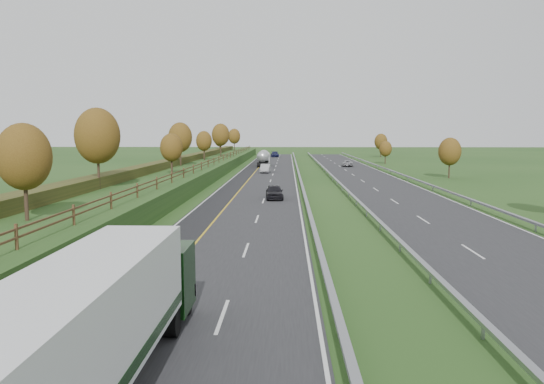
{
  "coord_description": "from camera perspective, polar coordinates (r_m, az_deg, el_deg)",
  "views": [
    {
      "loc": [
        3.83,
        -21.36,
        7.31
      ],
      "look_at": [
        2.49,
        24.29,
        2.2
      ],
      "focal_mm": 35.0,
      "sensor_mm": 36.0,
      "label": 1
    }
  ],
  "objects": [
    {
      "name": "median_barrier_near",
      "position": [
        81.65,
        2.99,
        1.67
      ],
      "size": [
        0.32,
        200.0,
        0.71
      ],
      "color": "gray",
      "rests_on": "ground"
    },
    {
      "name": "car_silver_mid",
      "position": [
        97.21,
        -0.72,
        2.56
      ],
      "size": [
        1.88,
        4.86,
        1.58
      ],
      "primitive_type": "imported",
      "rotation": [
        0.0,
        0.0,
        -0.04
      ],
      "color": "#A1A1A6",
      "rests_on": "near_carriageway"
    },
    {
      "name": "car_oncoming",
      "position": [
        116.59,
        8.11,
        3.08
      ],
      "size": [
        2.7,
        5.17,
        1.39
      ],
      "primitive_type": "imported",
      "rotation": [
        0.0,
        0.0,
        3.06
      ],
      "color": "#9F9EA3",
      "rests_on": "far_carriageway"
    },
    {
      "name": "median_barrier_far",
      "position": [
        81.93,
        6.56,
        1.65
      ],
      "size": [
        0.32,
        200.0,
        0.71
      ],
      "color": "gray",
      "rests_on": "ground"
    },
    {
      "name": "embankment_left",
      "position": [
        83.32,
        -9.98,
        1.94
      ],
      "size": [
        12.0,
        200.0,
        2.0
      ],
      "primitive_type": "cube",
      "color": "#224217",
      "rests_on": "ground"
    },
    {
      "name": "hedge_left",
      "position": [
        83.64,
        -11.35,
        3.0
      ],
      "size": [
        2.2,
        180.0,
        1.1
      ],
      "primitive_type": "cube",
      "color": "#2C3315",
      "rests_on": "embankment_left"
    },
    {
      "name": "ground",
      "position": [
        76.82,
        4.79,
        0.9
      ],
      "size": [
        400.0,
        400.0,
        0.0
      ],
      "primitive_type": "plane",
      "color": "#224217",
      "rests_on": "ground"
    },
    {
      "name": "far_carriageway",
      "position": [
        82.66,
        10.49,
        1.22
      ],
      "size": [
        10.5,
        200.0,
        0.04
      ],
      "primitive_type": "cube",
      "color": "#242426",
      "rests_on": "ground"
    },
    {
      "name": "box_lorry",
      "position": [
        14.45,
        -19.25,
        -14.13
      ],
      "size": [
        2.58,
        16.28,
        4.06
      ],
      "color": "black",
      "rests_on": "near_carriageway"
    },
    {
      "name": "trees_far",
      "position": [
        113.62,
        14.94,
        4.62
      ],
      "size": [
        8.45,
        118.6,
        7.12
      ],
      "color": "#2D2116",
      "rests_on": "ground"
    },
    {
      "name": "outer_barrier_far",
      "position": [
        83.7,
        14.43,
        1.59
      ],
      "size": [
        0.32,
        200.0,
        0.71
      ],
      "color": "gray",
      "rests_on": "ground"
    },
    {
      "name": "fence_left",
      "position": [
        82.01,
        -6.98,
        3.13
      ],
      "size": [
        0.12,
        189.06,
        1.2
      ],
      "color": "#422B19",
      "rests_on": "embankment_left"
    },
    {
      "name": "hard_shoulder",
      "position": [
        82.04,
        -3.63,
        1.27
      ],
      "size": [
        3.0,
        200.0,
        0.04
      ],
      "primitive_type": "cube",
      "color": "black",
      "rests_on": "ground"
    },
    {
      "name": "lane_markings",
      "position": [
        81.6,
        3.48,
        1.27
      ],
      "size": [
        26.75,
        200.0,
        0.01
      ],
      "color": "silver",
      "rests_on": "near_carriageway"
    },
    {
      "name": "trees_left",
      "position": [
        79.72,
        -10.29,
        5.6
      ],
      "size": [
        6.64,
        164.3,
        7.66
      ],
      "color": "#2D2116",
      "rests_on": "embankment_left"
    },
    {
      "name": "near_carriageway",
      "position": [
        81.77,
        -1.01,
        1.27
      ],
      "size": [
        10.5,
        200.0,
        0.04
      ],
      "primitive_type": "cube",
      "color": "#242426",
      "rests_on": "ground"
    },
    {
      "name": "car_dark_near",
      "position": [
        58.51,
        0.26,
        0.03
      ],
      "size": [
        2.15,
        4.78,
        1.59
      ],
      "primitive_type": "imported",
      "rotation": [
        0.0,
        0.0,
        0.06
      ],
      "color": "black",
      "rests_on": "near_carriageway"
    },
    {
      "name": "road_tanker",
      "position": [
        116.77,
        -0.93,
        3.71
      ],
      "size": [
        2.4,
        11.22,
        3.46
      ],
      "color": "silver",
      "rests_on": "near_carriageway"
    },
    {
      "name": "car_small_far",
      "position": [
        161.29,
        0.31,
        4.09
      ],
      "size": [
        2.75,
        5.83,
        1.65
      ],
      "primitive_type": "imported",
      "rotation": [
        0.0,
        0.0,
        0.08
      ],
      "color": "#12163A",
      "rests_on": "near_carriageway"
    }
  ]
}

